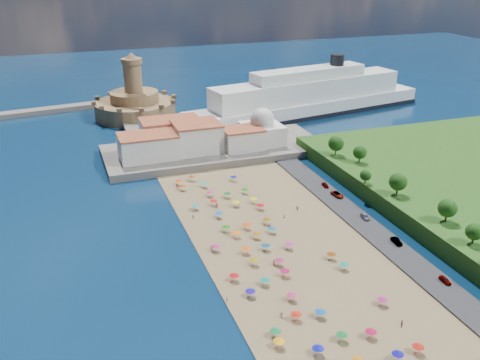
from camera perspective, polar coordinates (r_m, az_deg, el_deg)
name	(u,v)px	position (r m, az deg, el deg)	size (l,w,h in m)	color
ground	(256,239)	(155.58, 1.70, -6.30)	(700.00, 700.00, 0.00)	#071938
terrace	(215,150)	(221.04, -2.69, 3.22)	(90.00, 36.00, 3.00)	#59544C
jetty	(147,132)	(248.89, -9.94, 5.10)	(18.00, 70.00, 2.40)	#59544C
waterfront_buildings	(183,138)	(216.38, -6.09, 4.46)	(57.00, 29.00, 11.00)	silver
domed_building	(262,129)	(223.15, 2.36, 5.44)	(16.00, 16.00, 15.00)	silver
fortress	(135,104)	(275.90, -11.15, 7.95)	(40.00, 40.00, 32.40)	olive
cruise_ship	(308,98)	(276.62, 7.22, 8.65)	(134.77, 42.28, 29.12)	black
beach_parasols	(266,251)	(145.27, 2.81, -7.63)	(32.82, 114.29, 2.20)	gray
beachgoers	(250,239)	(152.96, 1.05, -6.36)	(37.28, 99.25, 1.88)	tan
parked_cars	(362,214)	(170.83, 12.91, -3.57)	(2.86, 67.02, 1.45)	gray
hillside_trees	(413,191)	(169.26, 17.93, -1.14)	(12.88, 104.72, 7.51)	#382314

